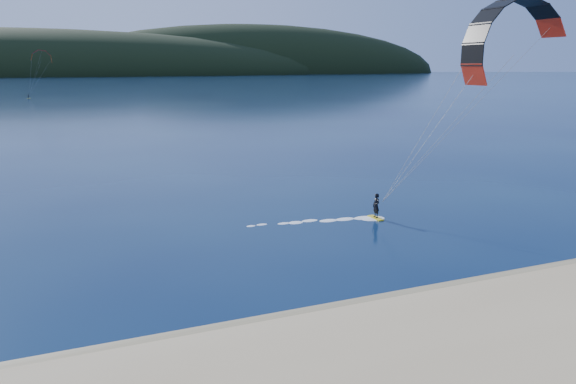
# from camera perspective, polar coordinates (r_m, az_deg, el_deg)

# --- Properties ---
(wet_sand) EXTENTS (220.00, 2.50, 0.10)m
(wet_sand) POSITION_cam_1_polar(r_m,az_deg,el_deg) (25.41, -3.88, -14.43)
(wet_sand) COLOR olive
(wet_sand) RESTS_ON ground
(headland) EXTENTS (1200.00, 310.00, 140.00)m
(headland) POSITION_cam_1_polar(r_m,az_deg,el_deg) (762.33, -22.04, 11.41)
(headland) COLOR black
(headland) RESTS_ON ground
(kitesurfer_near) EXTENTS (24.19, 6.81, 16.59)m
(kitesurfer_near) POSITION_cam_1_polar(r_m,az_deg,el_deg) (44.21, 22.23, 12.79)
(kitesurfer_near) COLOR yellow
(kitesurfer_near) RESTS_ON ground
(kitesurfer_far) EXTENTS (10.09, 7.25, 15.91)m
(kitesurfer_far) POSITION_cam_1_polar(r_m,az_deg,el_deg) (216.82, -24.62, 12.53)
(kitesurfer_far) COLOR yellow
(kitesurfer_far) RESTS_ON ground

